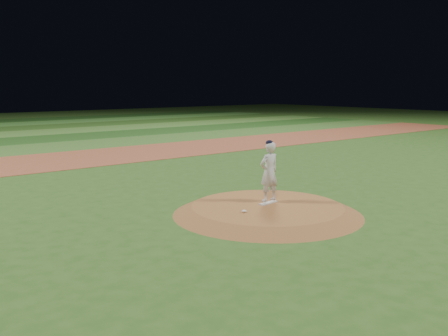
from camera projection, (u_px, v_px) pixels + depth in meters
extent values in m
plane|color=#2B511A|center=(267.00, 214.00, 14.53)|extent=(120.00, 120.00, 0.00)
cube|color=brown|center=(75.00, 159.00, 25.25)|extent=(70.00, 6.00, 0.02)
cube|color=#366324|center=(37.00, 148.00, 29.46)|extent=(70.00, 5.00, 0.02)
cube|color=#1D4817|center=(12.00, 141.00, 33.28)|extent=(70.00, 5.00, 0.02)
cone|color=brown|center=(267.00, 210.00, 14.51)|extent=(5.50, 5.50, 0.25)
cube|color=beige|center=(268.00, 203.00, 14.76)|extent=(0.71, 0.27, 0.03)
ellipsoid|color=silver|center=(244.00, 211.00, 13.71)|extent=(0.13, 0.13, 0.07)
imported|color=silver|center=(269.00, 172.00, 14.90)|extent=(0.67, 0.46, 1.80)
ellipsoid|color=black|center=(269.00, 143.00, 14.76)|extent=(0.22, 0.22, 0.15)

